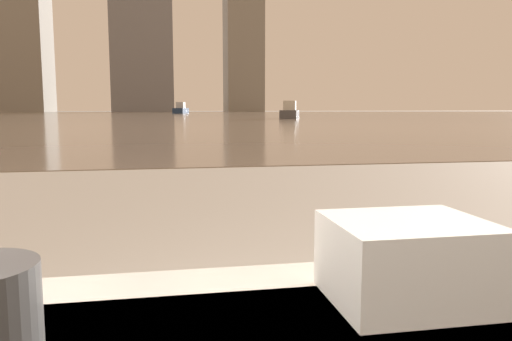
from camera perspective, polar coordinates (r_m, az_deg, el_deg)
towel_stack at (r=0.77m, az=16.87°, el=-9.82°), size 0.22×0.19×0.12m
harbor_water at (r=61.79m, az=-10.25°, el=6.27°), size 180.00×110.00×0.01m
harbor_boat_0 at (r=79.82m, az=-8.59°, el=6.92°), size 2.76×4.95×1.76m
harbor_boat_2 at (r=39.60m, az=3.88°, el=6.66°), size 2.42×3.92×1.39m
skyline_tower_1 at (r=122.48m, az=-25.86°, el=12.68°), size 13.51×13.60×28.27m
skyline_tower_3 at (r=120.66m, az=-1.48°, el=15.64°), size 8.46×9.74×37.33m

